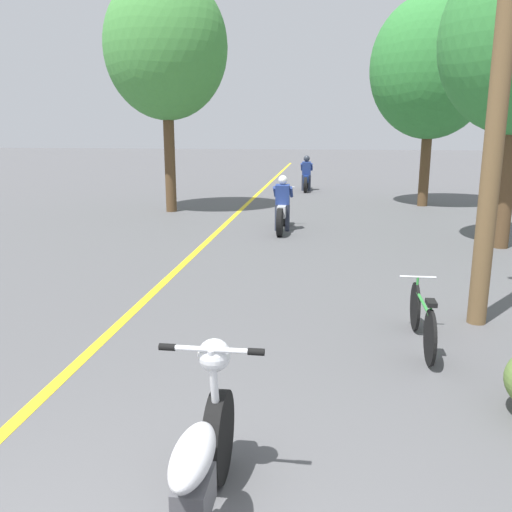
% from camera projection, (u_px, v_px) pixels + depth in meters
% --- Properties ---
extents(lane_stripe_center, '(0.14, 48.00, 0.01)m').
position_uv_depth(lane_stripe_center, '(231.00, 219.00, 15.13)').
color(lane_stripe_center, yellow).
rests_on(lane_stripe_center, ground).
extents(utility_pole, '(1.10, 0.24, 6.43)m').
position_uv_depth(utility_pole, '(502.00, 59.00, 6.39)').
color(utility_pole, brown).
rests_on(utility_pole, ground).
extents(roadside_tree_right_far, '(3.79, 3.41, 6.49)m').
position_uv_depth(roadside_tree_right_far, '(432.00, 68.00, 16.69)').
color(roadside_tree_right_far, '#513A23').
rests_on(roadside_tree_right_far, ground).
extents(roadside_tree_left, '(3.55, 3.20, 6.78)m').
position_uv_depth(roadside_tree_left, '(166.00, 48.00, 15.43)').
color(roadside_tree_left, '#513A23').
rests_on(roadside_tree_left, ground).
extents(motorcycle_foreground, '(0.71, 2.12, 1.12)m').
position_uv_depth(motorcycle_foreground, '(196.00, 479.00, 3.26)').
color(motorcycle_foreground, black).
rests_on(motorcycle_foreground, ground).
extents(motorcycle_rider_lead, '(0.50, 2.12, 1.37)m').
position_uv_depth(motorcycle_rider_lead, '(282.00, 210.00, 13.37)').
color(motorcycle_rider_lead, black).
rests_on(motorcycle_rider_lead, ground).
extents(motorcycle_rider_far, '(0.50, 2.03, 1.40)m').
position_uv_depth(motorcycle_rider_far, '(306.00, 177.00, 21.76)').
color(motorcycle_rider_far, black).
rests_on(motorcycle_rider_far, ground).
extents(bicycle_parked, '(0.44, 1.67, 0.72)m').
position_uv_depth(bicycle_parked, '(422.00, 319.00, 6.34)').
color(bicycle_parked, black).
rests_on(bicycle_parked, ground).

